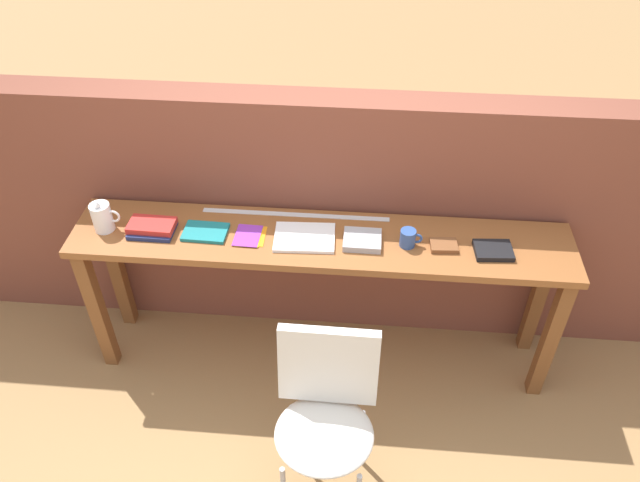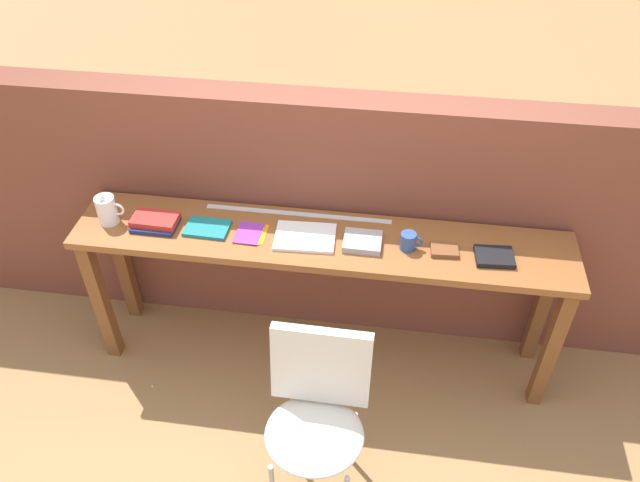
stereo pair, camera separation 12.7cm
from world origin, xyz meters
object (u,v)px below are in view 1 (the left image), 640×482
object	(u,v)px
pamphlet_pile_colourful	(250,236)
book_repair_rightmost	(493,250)
chair_white_moulded	(326,411)
mug	(408,238)
pitcher_white	(102,217)
book_stack_leftmost	(152,227)
magazine_cycling	(205,232)
book_open_centre	(305,238)
leather_journal_brown	(444,245)

from	to	relation	value
pamphlet_pile_colourful	book_repair_rightmost	bearing A→B (deg)	-0.69
book_repair_rightmost	pamphlet_pile_colourful	bearing A→B (deg)	175.40
chair_white_moulded	mug	distance (m)	0.90
chair_white_moulded	mug	bearing A→B (deg)	65.16
chair_white_moulded	book_repair_rightmost	bearing A→B (deg)	43.75
book_repair_rightmost	chair_white_moulded	bearing A→B (deg)	-140.16
pitcher_white	book_repair_rightmost	world-z (taller)	pitcher_white
pitcher_white	pamphlet_pile_colourful	xyz separation A→B (m)	(0.74, 0.00, -0.07)
book_stack_leftmost	magazine_cycling	world-z (taller)	book_stack_leftmost
magazine_cycling	book_repair_rightmost	world-z (taller)	book_repair_rightmost
book_stack_leftmost	pamphlet_pile_colourful	world-z (taller)	book_stack_leftmost
pamphlet_pile_colourful	pitcher_white	bearing A→B (deg)	-179.97
book_stack_leftmost	pamphlet_pile_colourful	size ratio (longest dim) A/B	1.35
book_stack_leftmost	magazine_cycling	bearing A→B (deg)	1.72
book_open_centre	leather_journal_brown	world-z (taller)	leather_journal_brown
pitcher_white	leather_journal_brown	distance (m)	1.69
magazine_cycling	pitcher_white	bearing A→B (deg)	-177.19
magazine_cycling	book_repair_rightmost	distance (m)	1.41
pamphlet_pile_colourful	mug	world-z (taller)	mug
mug	book_open_centre	bearing A→B (deg)	179.52
mug	magazine_cycling	bearing A→B (deg)	179.78
magazine_cycling	mug	xyz separation A→B (m)	(1.00, -0.00, 0.04)
pitcher_white	mug	xyz separation A→B (m)	(1.51, 0.01, -0.03)
pitcher_white	chair_white_moulded	bearing A→B (deg)	-32.03
pitcher_white	magazine_cycling	xyz separation A→B (m)	(0.51, 0.01, -0.07)
book_open_centre	pamphlet_pile_colourful	bearing A→B (deg)	179.33
book_open_centre	leather_journal_brown	distance (m)	0.68
magazine_cycling	leather_journal_brown	bearing A→B (deg)	1.49
pitcher_white	mug	size ratio (longest dim) A/B	1.67
book_stack_leftmost	mug	size ratio (longest dim) A/B	2.11
mug	pitcher_white	bearing A→B (deg)	-179.79
mug	book_repair_rightmost	xyz separation A→B (m)	(0.41, -0.02, -0.03)
mug	book_repair_rightmost	size ratio (longest dim) A/B	0.61
pamphlet_pile_colourful	magazine_cycling	bearing A→B (deg)	177.78
book_stack_leftmost	leather_journal_brown	xyz separation A→B (m)	(1.44, 0.00, -0.01)
pamphlet_pile_colourful	leather_journal_brown	bearing A→B (deg)	0.18
leather_journal_brown	book_repair_rightmost	xyz separation A→B (m)	(0.23, -0.02, 0.00)
pitcher_white	book_stack_leftmost	xyz separation A→B (m)	(0.24, 0.00, -0.05)
mug	chair_white_moulded	bearing A→B (deg)	-114.84
magazine_cycling	mug	bearing A→B (deg)	1.55
magazine_cycling	mug	distance (m)	1.00
book_stack_leftmost	leather_journal_brown	world-z (taller)	book_stack_leftmost
chair_white_moulded	mug	size ratio (longest dim) A/B	8.10
book_stack_leftmost	pamphlet_pile_colourful	bearing A→B (deg)	-0.09
chair_white_moulded	pitcher_white	bearing A→B (deg)	147.97
pitcher_white	leather_journal_brown	world-z (taller)	pitcher_white
chair_white_moulded	magazine_cycling	size ratio (longest dim) A/B	4.10
chair_white_moulded	magazine_cycling	bearing A→B (deg)	131.76
book_stack_leftmost	book_repair_rightmost	distance (m)	1.68
magazine_cycling	book_stack_leftmost	bearing A→B (deg)	-176.51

